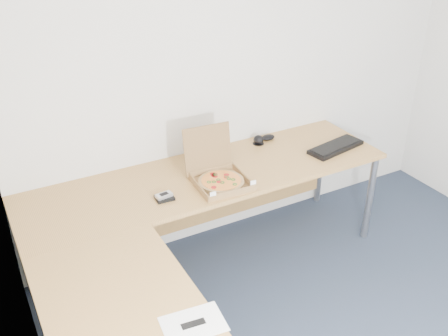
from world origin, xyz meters
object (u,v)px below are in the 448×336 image
drinking_glass (225,147)px  wallet (165,198)px  desk (192,223)px  keyboard (336,147)px  pizza_box (220,178)px

drinking_glass → wallet: 0.68m
desk → keyboard: size_ratio=5.61×
pizza_box → drinking_glass: pizza_box is taller
pizza_box → drinking_glass: (0.21, 0.33, 0.03)m
desk → pizza_box: pizza_box is taller
keyboard → wallet: bearing=171.1°
desk → drinking_glass: drinking_glass is taller
keyboard → pizza_box: bearing=171.6°
pizza_box → wallet: (-0.38, -0.00, -0.03)m
pizza_box → wallet: 0.39m
desk → pizza_box: (0.33, 0.28, 0.07)m
keyboard → drinking_glass: bearing=148.6°
desk → keyboard: bearing=13.7°
pizza_box → wallet: size_ratio=3.50×
wallet → drinking_glass: bearing=32.6°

